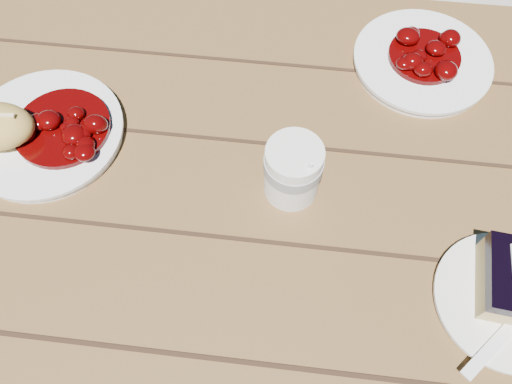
# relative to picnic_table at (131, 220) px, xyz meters

# --- Properties ---
(ground) EXTENTS (60.00, 60.00, 0.00)m
(ground) POSITION_rel_picnic_table_xyz_m (0.00, 0.00, -0.59)
(ground) COLOR #B0AA9F
(ground) RESTS_ON ground
(picnic_table) EXTENTS (2.00, 1.55, 0.75)m
(picnic_table) POSITION_rel_picnic_table_xyz_m (0.00, 0.00, 0.00)
(picnic_table) COLOR brown
(picnic_table) RESTS_ON ground
(main_plate) EXTENTS (0.23, 0.23, 0.02)m
(main_plate) POSITION_rel_picnic_table_xyz_m (-0.11, 0.05, 0.17)
(main_plate) COLOR white
(main_plate) RESTS_ON picnic_table
(goulash_stew) EXTENTS (0.14, 0.14, 0.04)m
(goulash_stew) POSITION_rel_picnic_table_xyz_m (-0.08, 0.06, 0.20)
(goulash_stew) COLOR #480202
(goulash_stew) RESTS_ON main_plate
(dessert_plate) EXTENTS (0.18, 0.18, 0.01)m
(dessert_plate) POSITION_rel_picnic_table_xyz_m (0.56, -0.13, 0.17)
(dessert_plate) COLOR white
(dessert_plate) RESTS_ON picnic_table
(fork_dessert) EXTENTS (0.13, 0.13, 0.00)m
(fork_dessert) POSITION_rel_picnic_table_xyz_m (0.54, -0.18, 0.17)
(fork_dessert) COLOR white
(fork_dessert) RESTS_ON dessert_plate
(coffee_cup) EXTENTS (0.08, 0.08, 0.10)m
(coffee_cup) POSITION_rel_picnic_table_xyz_m (0.27, 0.01, 0.21)
(coffee_cup) COLOR white
(coffee_cup) RESTS_ON picnic_table
(second_plate) EXTENTS (0.22, 0.22, 0.02)m
(second_plate) POSITION_rel_picnic_table_xyz_m (0.47, 0.26, 0.17)
(second_plate) COLOR white
(second_plate) RESTS_ON picnic_table
(second_stew) EXTENTS (0.12, 0.12, 0.04)m
(second_stew) POSITION_rel_picnic_table_xyz_m (0.47, 0.26, 0.20)
(second_stew) COLOR #480202
(second_stew) RESTS_ON second_plate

